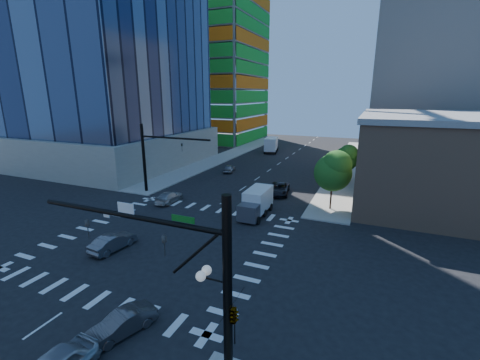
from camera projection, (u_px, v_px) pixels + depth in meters
The scene contains 19 objects.
ground at pixel (167, 240), 29.07m from camera, with size 160.00×160.00×0.00m, color black.
road_markings at pixel (167, 240), 29.06m from camera, with size 20.00×20.00×0.01m, color silver.
sidewalk_ne at pixel (349, 165), 59.92m from camera, with size 5.00×60.00×0.15m, color gray.
sidewalk_nw at pixel (228, 155), 69.33m from camera, with size 5.00×60.00×0.15m, color gray.
construction_building at pixel (212, 50), 88.09m from camera, with size 25.16×34.50×70.60m.
commercial_building at pixel (451, 160), 37.85m from camera, with size 20.50×22.50×10.60m.
bg_building_ne at pixel (438, 88), 64.20m from camera, with size 24.00×30.00×28.00m, color slate.
signal_mast_se at pixel (208, 286), 13.55m from camera, with size 10.51×2.48×9.00m.
signal_mast_nw at pixel (153, 153), 41.63m from camera, with size 10.20×0.40×9.00m.
tree_south at pixel (334, 170), 35.47m from camera, with size 4.16×4.16×6.82m.
tree_north at pixel (346, 158), 46.21m from camera, with size 3.54×3.52×5.78m.
no_parking_sign at pixel (235, 322), 16.68m from camera, with size 0.30×0.06×2.20m.
car_nb_right at pixel (122, 324), 17.62m from camera, with size 1.34×3.85×1.27m, color #414145.
car_nb_far at pixel (279, 189), 42.37m from camera, with size 2.40×5.21×1.45m, color black.
car_sb_near at pixel (169, 197), 39.28m from camera, with size 1.80×4.43×1.29m, color #B6B6B6.
car_sb_mid at pixel (229, 168), 54.47m from camera, with size 1.52×3.79×1.29m, color gray.
car_sb_cross at pixel (113, 242), 27.22m from camera, with size 1.47×4.21×1.39m, color #535258.
box_truck_near at pixel (255, 205), 34.59m from camera, with size 2.37×5.45×2.85m.
box_truck_far at pixel (271, 146), 73.11m from camera, with size 3.96×6.83×3.37m.
Camera 1 is at (16.48, -21.96, 12.84)m, focal length 24.00 mm.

